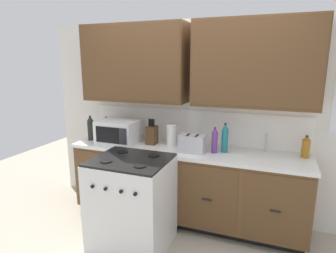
% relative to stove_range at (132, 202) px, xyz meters
% --- Properties ---
extents(ground_plane, '(8.00, 8.00, 0.00)m').
position_rel_stove_range_xyz_m(ground_plane, '(0.37, 0.33, -0.47)').
color(ground_plane, '#B2A893').
extents(wall_unit, '(3.88, 0.40, 2.36)m').
position_rel_stove_range_xyz_m(wall_unit, '(0.38, 0.83, 1.14)').
color(wall_unit, white).
rests_on(wall_unit, ground_plane).
extents(counter_run, '(2.71, 0.64, 0.90)m').
position_rel_stove_range_xyz_m(counter_run, '(0.38, 0.63, -0.01)').
color(counter_run, black).
rests_on(counter_run, ground_plane).
extents(stove_range, '(0.76, 0.68, 0.95)m').
position_rel_stove_range_xyz_m(stove_range, '(0.00, 0.00, 0.00)').
color(stove_range, white).
rests_on(stove_range, ground_plane).
extents(microwave, '(0.48, 0.37, 0.28)m').
position_rel_stove_range_xyz_m(microwave, '(-0.47, 0.57, 0.57)').
color(microwave, white).
rests_on(microwave, counter_run).
extents(toaster, '(0.28, 0.18, 0.19)m').
position_rel_stove_range_xyz_m(toaster, '(0.48, 0.54, 0.53)').
color(toaster, '#B7B7BC').
rests_on(toaster, counter_run).
extents(knife_block, '(0.11, 0.14, 0.31)m').
position_rel_stove_range_xyz_m(knife_block, '(-0.07, 0.67, 0.55)').
color(knife_block, '#52361E').
rests_on(knife_block, counter_run).
extents(sink_faucet, '(0.02, 0.02, 0.20)m').
position_rel_stove_range_xyz_m(sink_faucet, '(1.23, 0.84, 0.53)').
color(sink_faucet, '#B2B5BA').
rests_on(sink_faucet, counter_run).
extents(paper_towel_roll, '(0.12, 0.12, 0.26)m').
position_rel_stove_range_xyz_m(paper_towel_roll, '(0.18, 0.70, 0.56)').
color(paper_towel_roll, white).
rests_on(paper_towel_roll, counter_run).
extents(bottle_amber, '(0.08, 0.08, 0.24)m').
position_rel_stove_range_xyz_m(bottle_amber, '(1.63, 0.77, 0.55)').
color(bottle_amber, '#9E6619').
rests_on(bottle_amber, counter_run).
extents(bottle_violet, '(0.07, 0.07, 0.29)m').
position_rel_stove_range_xyz_m(bottle_violet, '(0.71, 0.60, 0.57)').
color(bottle_violet, '#663384').
rests_on(bottle_violet, counter_run).
extents(bottle_dark, '(0.08, 0.08, 0.31)m').
position_rel_stove_range_xyz_m(bottle_dark, '(-0.87, 0.57, 0.59)').
color(bottle_dark, black).
rests_on(bottle_dark, counter_run).
extents(bottle_teal, '(0.07, 0.07, 0.32)m').
position_rel_stove_range_xyz_m(bottle_teal, '(0.81, 0.66, 0.59)').
color(bottle_teal, '#1E707A').
rests_on(bottle_teal, counter_run).
extents(bottle_clear, '(0.08, 0.08, 0.27)m').
position_rel_stove_range_xyz_m(bottle_clear, '(-0.78, 0.79, 0.56)').
color(bottle_clear, silver).
rests_on(bottle_clear, counter_run).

